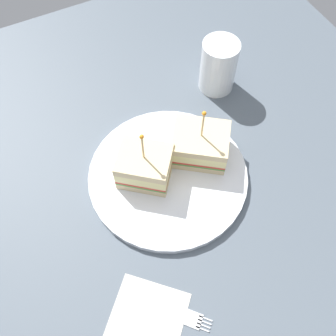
{
  "coord_description": "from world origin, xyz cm",
  "views": [
    {
      "loc": [
        -28.26,
        14.27,
        58.0
      ],
      "look_at": [
        0.0,
        0.0,
        3.25
      ],
      "focal_mm": 41.06,
      "sensor_mm": 36.0,
      "label": 1
    }
  ],
  "objects_px": {
    "plate": "(168,176)",
    "sandwich_half_back": "(200,144)",
    "drink_glass": "(218,68)",
    "napkin": "(148,315)",
    "fork": "(178,313)",
    "sandwich_half_front": "(145,166)"
  },
  "relations": [
    {
      "from": "drink_glass",
      "to": "napkin",
      "type": "bearing_deg",
      "value": 137.4
    },
    {
      "from": "drink_glass",
      "to": "fork",
      "type": "relative_size",
      "value": 1.02
    },
    {
      "from": "sandwich_half_back",
      "to": "drink_glass",
      "type": "xyz_separation_m",
      "value": [
        0.13,
        -0.11,
        0.01
      ]
    },
    {
      "from": "sandwich_half_front",
      "to": "plate",
      "type": "bearing_deg",
      "value": -113.22
    },
    {
      "from": "sandwich_half_back",
      "to": "fork",
      "type": "xyz_separation_m",
      "value": [
        -0.22,
        0.15,
        -0.04
      ]
    },
    {
      "from": "fork",
      "to": "drink_glass",
      "type": "bearing_deg",
      "value": -37.26
    },
    {
      "from": "plate",
      "to": "sandwich_half_back",
      "type": "relative_size",
      "value": 2.26
    },
    {
      "from": "plate",
      "to": "drink_glass",
      "type": "distance_m",
      "value": 0.23
    },
    {
      "from": "drink_glass",
      "to": "napkin",
      "type": "distance_m",
      "value": 0.45
    },
    {
      "from": "napkin",
      "to": "fork",
      "type": "relative_size",
      "value": 1.01
    },
    {
      "from": "plate",
      "to": "sandwich_half_back",
      "type": "bearing_deg",
      "value": -79.21
    },
    {
      "from": "sandwich_half_front",
      "to": "sandwich_half_back",
      "type": "bearing_deg",
      "value": -91.2
    },
    {
      "from": "sandwich_half_front",
      "to": "napkin",
      "type": "distance_m",
      "value": 0.23
    },
    {
      "from": "sandwich_half_back",
      "to": "napkin",
      "type": "relative_size",
      "value": 1.16
    },
    {
      "from": "sandwich_half_front",
      "to": "sandwich_half_back",
      "type": "relative_size",
      "value": 0.98
    },
    {
      "from": "sandwich_half_back",
      "to": "napkin",
      "type": "distance_m",
      "value": 0.28
    },
    {
      "from": "drink_glass",
      "to": "napkin",
      "type": "xyz_separation_m",
      "value": [
        -0.33,
        0.31,
        -0.05
      ]
    },
    {
      "from": "plate",
      "to": "drink_glass",
      "type": "bearing_deg",
      "value": -51.04
    },
    {
      "from": "sandwich_half_front",
      "to": "drink_glass",
      "type": "xyz_separation_m",
      "value": [
        0.13,
        -0.21,
        0.01
      ]
    },
    {
      "from": "sandwich_half_back",
      "to": "plate",
      "type": "bearing_deg",
      "value": 100.79
    },
    {
      "from": "sandwich_half_front",
      "to": "napkin",
      "type": "xyz_separation_m",
      "value": [
        -0.2,
        0.09,
        -0.04
      ]
    },
    {
      "from": "plate",
      "to": "napkin",
      "type": "xyz_separation_m",
      "value": [
        -0.19,
        0.13,
        -0.01
      ]
    }
  ]
}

